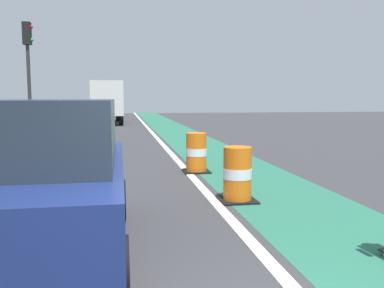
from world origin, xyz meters
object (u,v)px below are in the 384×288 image
delivery_truck_down_block (106,100)px  traffic_light_corner (28,62)px  parked_suv_nearest (51,177)px  traffic_barrel_front (237,175)px  traffic_barrel_mid (196,153)px

delivery_truck_down_block → traffic_light_corner: 15.25m
traffic_light_corner → parked_suv_nearest: bearing=-77.5°
parked_suv_nearest → traffic_barrel_front: bearing=35.8°
parked_suv_nearest → traffic_barrel_front: size_ratio=4.22×
traffic_barrel_mid → traffic_light_corner: bearing=129.3°
traffic_barrel_front → parked_suv_nearest: bearing=-144.2°
traffic_barrel_front → delivery_truck_down_block: bearing=97.6°
traffic_barrel_front → delivery_truck_down_block: size_ratio=0.14×
parked_suv_nearest → traffic_barrel_front: 3.94m
traffic_barrel_front → traffic_barrel_mid: 3.28m
parked_suv_nearest → traffic_light_corner: traffic_light_corner is taller
delivery_truck_down_block → traffic_barrel_front: bearing=-82.4°
delivery_truck_down_block → traffic_light_corner: bearing=-99.9°
traffic_barrel_front → traffic_light_corner: 12.24m
parked_suv_nearest → traffic_barrel_front: (3.17, 2.29, -0.50)m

